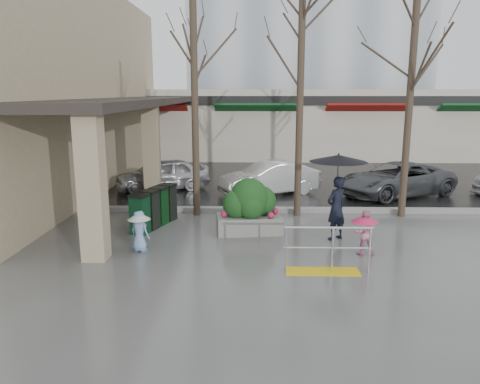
{
  "coord_description": "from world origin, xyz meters",
  "views": [
    {
      "loc": [
        -0.27,
        -10.86,
        3.84
      ],
      "look_at": [
        -0.56,
        1.03,
        1.3
      ],
      "focal_mm": 35.0,
      "sensor_mm": 36.0,
      "label": 1
    }
  ],
  "objects_px": {
    "planter": "(249,207)",
    "car_b": "(270,178)",
    "car_c": "(396,179)",
    "news_boxes": "(154,208)",
    "tree_midwest": "(301,44)",
    "child_pink": "(364,229)",
    "handrail": "(326,256)",
    "child_blue": "(139,227)",
    "tree_west": "(194,50)",
    "woman": "(337,184)",
    "car_a": "(162,174)",
    "tree_mideast": "(413,57)"
  },
  "relations": [
    {
      "from": "planter",
      "to": "news_boxes",
      "type": "height_order",
      "value": "planter"
    },
    {
      "from": "handrail",
      "to": "child_blue",
      "type": "relative_size",
      "value": 1.84
    },
    {
      "from": "car_a",
      "to": "car_c",
      "type": "bearing_deg",
      "value": 63.0
    },
    {
      "from": "child_blue",
      "to": "car_b",
      "type": "height_order",
      "value": "car_b"
    },
    {
      "from": "child_blue",
      "to": "car_a",
      "type": "relative_size",
      "value": 0.28
    },
    {
      "from": "tree_midwest",
      "to": "woman",
      "type": "xyz_separation_m",
      "value": [
        0.78,
        -2.45,
        -3.74
      ]
    },
    {
      "from": "child_pink",
      "to": "child_blue",
      "type": "xyz_separation_m",
      "value": [
        -5.45,
        0.11,
        -0.02
      ]
    },
    {
      "from": "tree_midwest",
      "to": "news_boxes",
      "type": "bearing_deg",
      "value": -162.47
    },
    {
      "from": "car_a",
      "to": "car_c",
      "type": "xyz_separation_m",
      "value": [
        9.02,
        -0.86,
        0.0
      ]
    },
    {
      "from": "car_b",
      "to": "car_c",
      "type": "bearing_deg",
      "value": 63.25
    },
    {
      "from": "tree_west",
      "to": "child_blue",
      "type": "distance_m",
      "value": 5.78
    },
    {
      "from": "handrail",
      "to": "child_blue",
      "type": "bearing_deg",
      "value": 163.72
    },
    {
      "from": "news_boxes",
      "to": "car_c",
      "type": "bearing_deg",
      "value": 46.73
    },
    {
      "from": "woman",
      "to": "child_pink",
      "type": "bearing_deg",
      "value": 74.45
    },
    {
      "from": "news_boxes",
      "to": "car_b",
      "type": "distance_m",
      "value": 5.7
    },
    {
      "from": "tree_mideast",
      "to": "news_boxes",
      "type": "relative_size",
      "value": 3.18
    },
    {
      "from": "tree_west",
      "to": "car_a",
      "type": "height_order",
      "value": "tree_west"
    },
    {
      "from": "tree_mideast",
      "to": "news_boxes",
      "type": "xyz_separation_m",
      "value": [
        -7.58,
        -1.35,
        -4.3
      ]
    },
    {
      "from": "child_blue",
      "to": "tree_mideast",
      "type": "bearing_deg",
      "value": -129.72
    },
    {
      "from": "news_boxes",
      "to": "car_c",
      "type": "xyz_separation_m",
      "value": [
        8.27,
        4.35,
        0.07
      ]
    },
    {
      "from": "planter",
      "to": "handrail",
      "type": "bearing_deg",
      "value": -60.09
    },
    {
      "from": "tree_midwest",
      "to": "planter",
      "type": "bearing_deg",
      "value": -128.55
    },
    {
      "from": "child_pink",
      "to": "news_boxes",
      "type": "relative_size",
      "value": 0.54
    },
    {
      "from": "woman",
      "to": "car_b",
      "type": "relative_size",
      "value": 0.6
    },
    {
      "from": "news_boxes",
      "to": "woman",
      "type": "bearing_deg",
      "value": 6.7
    },
    {
      "from": "child_pink",
      "to": "planter",
      "type": "bearing_deg",
      "value": -30.78
    },
    {
      "from": "car_a",
      "to": "car_c",
      "type": "height_order",
      "value": "same"
    },
    {
      "from": "tree_west",
      "to": "child_blue",
      "type": "relative_size",
      "value": 6.59
    },
    {
      "from": "car_a",
      "to": "car_b",
      "type": "relative_size",
      "value": 0.97
    },
    {
      "from": "handrail",
      "to": "child_blue",
      "type": "height_order",
      "value": "child_blue"
    },
    {
      "from": "child_pink",
      "to": "tree_midwest",
      "type": "bearing_deg",
      "value": -69.58
    },
    {
      "from": "tree_west",
      "to": "news_boxes",
      "type": "distance_m",
      "value": 4.84
    },
    {
      "from": "tree_mideast",
      "to": "car_a",
      "type": "bearing_deg",
      "value": 155.15
    },
    {
      "from": "planter",
      "to": "car_c",
      "type": "distance_m",
      "value": 7.37
    },
    {
      "from": "woman",
      "to": "car_c",
      "type": "bearing_deg",
      "value": -157.84
    },
    {
      "from": "planter",
      "to": "car_c",
      "type": "relative_size",
      "value": 0.41
    },
    {
      "from": "handrail",
      "to": "tree_west",
      "type": "relative_size",
      "value": 0.28
    },
    {
      "from": "tree_west",
      "to": "car_b",
      "type": "relative_size",
      "value": 1.78
    },
    {
      "from": "car_a",
      "to": "car_b",
      "type": "xyz_separation_m",
      "value": [
        4.26,
        -0.72,
        0.0
      ]
    },
    {
      "from": "planter",
      "to": "car_b",
      "type": "relative_size",
      "value": 0.49
    },
    {
      "from": "handrail",
      "to": "tree_mideast",
      "type": "height_order",
      "value": "tree_mideast"
    },
    {
      "from": "child_pink",
      "to": "woman",
      "type": "bearing_deg",
      "value": -66.82
    },
    {
      "from": "handrail",
      "to": "tree_midwest",
      "type": "relative_size",
      "value": 0.27
    },
    {
      "from": "handrail",
      "to": "tree_midwest",
      "type": "xyz_separation_m",
      "value": [
        -0.16,
        4.8,
        4.86
      ]
    },
    {
      "from": "child_blue",
      "to": "car_a",
      "type": "bearing_deg",
      "value": -58.55
    },
    {
      "from": "handrail",
      "to": "woman",
      "type": "height_order",
      "value": "woman"
    },
    {
      "from": "news_boxes",
      "to": "handrail",
      "type": "bearing_deg",
      "value": -18.85
    },
    {
      "from": "tree_midwest",
      "to": "child_pink",
      "type": "height_order",
      "value": "tree_midwest"
    },
    {
      "from": "tree_mideast",
      "to": "car_c",
      "type": "distance_m",
      "value": 5.23
    },
    {
      "from": "tree_midwest",
      "to": "car_c",
      "type": "height_order",
      "value": "tree_midwest"
    }
  ]
}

